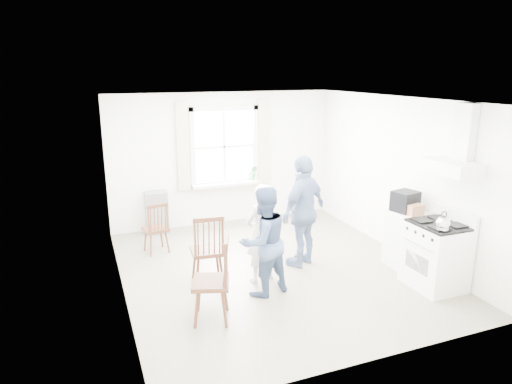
% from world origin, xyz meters
% --- Properties ---
extents(room_shell, '(4.62, 5.12, 2.64)m').
position_xyz_m(room_shell, '(0.00, 0.00, 1.30)').
color(room_shell, gray).
rests_on(room_shell, ground).
extents(window_assembly, '(1.88, 0.24, 1.70)m').
position_xyz_m(window_assembly, '(0.00, 2.45, 1.46)').
color(window_assembly, white).
rests_on(window_assembly, room_shell).
extents(range_hood, '(0.45, 0.76, 0.94)m').
position_xyz_m(range_hood, '(2.07, -1.35, 1.90)').
color(range_hood, white).
rests_on(range_hood, room_shell).
extents(shelf_unit, '(0.40, 0.30, 0.80)m').
position_xyz_m(shelf_unit, '(-1.40, 2.33, 0.40)').
color(shelf_unit, gray).
rests_on(shelf_unit, ground).
extents(gas_stove, '(0.68, 0.76, 1.12)m').
position_xyz_m(gas_stove, '(1.91, -1.35, 0.48)').
color(gas_stove, white).
rests_on(gas_stove, ground).
extents(kettle, '(0.19, 0.19, 0.27)m').
position_xyz_m(kettle, '(1.74, -1.59, 1.04)').
color(kettle, silver).
rests_on(kettle, gas_stove).
extents(low_cabinet, '(0.50, 0.55, 0.90)m').
position_xyz_m(low_cabinet, '(1.98, -0.65, 0.45)').
color(low_cabinet, white).
rests_on(low_cabinet, ground).
extents(stereo_stack, '(0.41, 0.39, 0.32)m').
position_xyz_m(stereo_stack, '(1.94, -0.58, 1.06)').
color(stereo_stack, black).
rests_on(stereo_stack, low_cabinet).
extents(cardboard_box, '(0.26, 0.19, 0.16)m').
position_xyz_m(cardboard_box, '(1.96, -0.78, 0.98)').
color(cardboard_box, '#A1704E').
rests_on(cardboard_box, low_cabinet).
extents(windsor_chair_a, '(0.44, 0.43, 0.89)m').
position_xyz_m(windsor_chair_a, '(-1.56, 1.29, 0.55)').
color(windsor_chair_a, '#472416').
rests_on(windsor_chair_a, ground).
extents(windsor_chair_b, '(0.49, 0.48, 1.07)m').
position_xyz_m(windsor_chair_b, '(-1.08, -0.16, 0.65)').
color(windsor_chair_b, '#472416').
rests_on(windsor_chair_b, ground).
extents(windsor_chair_c, '(0.58, 0.58, 1.09)m').
position_xyz_m(windsor_chair_c, '(-1.19, -1.10, 0.67)').
color(windsor_chair_c, '#472416').
rests_on(windsor_chair_c, ground).
extents(person_left, '(0.65, 0.65, 1.47)m').
position_xyz_m(person_left, '(-0.32, -0.27, 0.73)').
color(person_left, white).
rests_on(person_left, ground).
extents(person_mid, '(0.90, 0.90, 1.52)m').
position_xyz_m(person_mid, '(-0.44, -0.65, 0.76)').
color(person_mid, '#455880').
rests_on(person_mid, ground).
extents(person_right, '(1.41, 1.41, 1.76)m').
position_xyz_m(person_right, '(0.51, 0.03, 0.88)').
color(person_right, navy).
rests_on(person_right, ground).
extents(potted_plant, '(0.22, 0.22, 0.30)m').
position_xyz_m(potted_plant, '(0.56, 2.36, 1.00)').
color(potted_plant, '#33733D').
rests_on(potted_plant, window_assembly).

